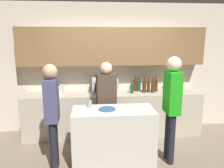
# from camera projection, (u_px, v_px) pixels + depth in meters

# --- Properties ---
(back_wall) EXTENTS (6.40, 0.40, 2.70)m
(back_wall) POSITION_uv_depth(u_px,v_px,m) (112.00, 60.00, 4.60)
(back_wall) COLOR beige
(back_wall) RESTS_ON ground_plane
(back_counter) EXTENTS (3.60, 0.62, 0.89)m
(back_counter) POSITION_uv_depth(u_px,v_px,m) (113.00, 113.00, 4.57)
(back_counter) COLOR #B7AD99
(back_counter) RESTS_ON ground_plane
(kitchen_island) EXTENTS (1.27, 0.58, 0.91)m
(kitchen_island) POSITION_uv_depth(u_px,v_px,m) (113.00, 137.00, 3.46)
(kitchen_island) COLOR beige
(kitchen_island) RESTS_ON ground_plane
(microwave) EXTENTS (0.52, 0.39, 0.30)m
(microwave) POSITION_uv_depth(u_px,v_px,m) (105.00, 86.00, 4.45)
(microwave) COLOR #B7BABC
(microwave) RESTS_ON back_counter
(toaster) EXTENTS (0.26, 0.16, 0.18)m
(toaster) POSITION_uv_depth(u_px,v_px,m) (57.00, 89.00, 4.38)
(toaster) COLOR silver
(toaster) RESTS_ON back_counter
(potted_plant) EXTENTS (0.14, 0.14, 0.40)m
(potted_plant) POSITION_uv_depth(u_px,v_px,m) (173.00, 82.00, 4.57)
(potted_plant) COLOR #333D4C
(potted_plant) RESTS_ON back_counter
(bottle_0) EXTENTS (0.07, 0.07, 0.26)m
(bottle_0) POSITION_uv_depth(u_px,v_px,m) (132.00, 88.00, 4.43)
(bottle_0) COLOR #194723
(bottle_0) RESTS_ON back_counter
(bottle_1) EXTENTS (0.09, 0.09, 0.32)m
(bottle_1) POSITION_uv_depth(u_px,v_px,m) (135.00, 85.00, 4.61)
(bottle_1) COLOR #472814
(bottle_1) RESTS_ON back_counter
(bottle_2) EXTENTS (0.09, 0.09, 0.29)m
(bottle_2) POSITION_uv_depth(u_px,v_px,m) (139.00, 86.00, 4.60)
(bottle_2) COLOR #194723
(bottle_2) RESTS_ON back_counter
(bottle_3) EXTENTS (0.08, 0.08, 0.32)m
(bottle_3) POSITION_uv_depth(u_px,v_px,m) (144.00, 87.00, 4.48)
(bottle_3) COLOR #472814
(bottle_3) RESTS_ON back_counter
(bottle_4) EXTENTS (0.06, 0.06, 0.31)m
(bottle_4) POSITION_uv_depth(u_px,v_px,m) (148.00, 87.00, 4.51)
(bottle_4) COLOR #472814
(bottle_4) RESTS_ON back_counter
(bottle_5) EXTENTS (0.08, 0.08, 0.33)m
(bottle_5) POSITION_uv_depth(u_px,v_px,m) (153.00, 87.00, 4.47)
(bottle_5) COLOR #472814
(bottle_5) RESTS_ON back_counter
(bottle_6) EXTENTS (0.08, 0.08, 0.31)m
(bottle_6) POSITION_uv_depth(u_px,v_px,m) (156.00, 86.00, 4.58)
(bottle_6) COLOR #472814
(bottle_6) RESTS_ON back_counter
(plate_on_island) EXTENTS (0.26, 0.26, 0.01)m
(plate_on_island) POSITION_uv_depth(u_px,v_px,m) (107.00, 109.00, 3.36)
(plate_on_island) COLOR #2D5684
(plate_on_island) RESTS_ON kitchen_island
(cup_0) EXTENTS (0.07, 0.07, 0.10)m
(cup_0) POSITION_uv_depth(u_px,v_px,m) (90.00, 104.00, 3.48)
(cup_0) COLOR #8EA7A0
(cup_0) RESTS_ON kitchen_island
(person_left) EXTENTS (0.21, 0.35, 1.64)m
(person_left) POSITION_uv_depth(u_px,v_px,m) (52.00, 109.00, 3.21)
(person_left) COLOR black
(person_left) RESTS_ON ground_plane
(person_center) EXTENTS (0.23, 0.34, 1.72)m
(person_center) POSITION_uv_depth(u_px,v_px,m) (172.00, 101.00, 3.41)
(person_center) COLOR black
(person_center) RESTS_ON ground_plane
(person_right) EXTENTS (0.36, 0.23, 1.59)m
(person_right) POSITION_uv_depth(u_px,v_px,m) (106.00, 98.00, 3.88)
(person_right) COLOR black
(person_right) RESTS_ON ground_plane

